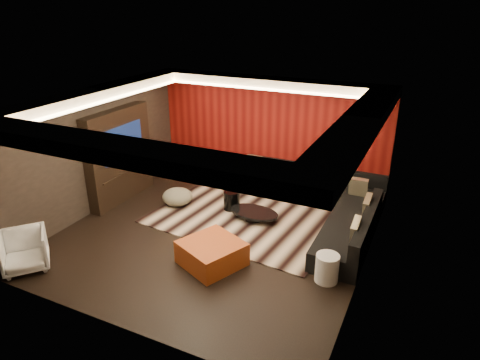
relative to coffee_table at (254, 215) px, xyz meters
The scene contains 26 objects.
floor 1.06m from the coffee_table, 117.33° to the right, with size 6.00×6.00×0.02m, color black.
ceiling 2.89m from the coffee_table, 117.33° to the right, with size 6.00×6.00×0.02m, color silver.
wall_back 2.49m from the coffee_table, 103.14° to the left, with size 6.00×0.02×2.80m, color black.
wall_left 3.84m from the coffee_table, 165.00° to the right, with size 0.02×6.00×2.80m, color black.
wall_right 2.98m from the coffee_table, 20.34° to the right, with size 0.02×6.00×2.80m, color black.
red_feature_wall 2.45m from the coffee_table, 103.39° to the left, with size 5.98×0.05×2.78m, color #6B0C0A.
soffit_back 3.16m from the coffee_table, 105.35° to the left, with size 6.00×0.60×0.22m, color silver.
soffit_front 4.48m from the coffee_table, 97.58° to the right, with size 6.00×0.60×0.22m, color silver.
soffit_left 4.20m from the coffee_table, 163.61° to the right, with size 0.60×4.80×0.22m, color silver.
soffit_right 3.52m from the coffee_table, 22.91° to the right, with size 0.60×4.80×0.22m, color silver.
cove_back 2.90m from the coffee_table, 108.78° to the left, with size 4.80×0.08×0.04m, color #FFD899.
cove_front 4.16m from the coffee_table, 98.35° to the right, with size 4.80×0.08×0.04m, color #FFD899.
cove_left 3.89m from the coffee_table, 161.77° to the right, with size 0.08×4.80×0.04m, color #FFD899.
cove_right 3.25m from the coffee_table, 26.53° to the right, with size 0.08×4.80×0.04m, color #FFD899.
tv_surround 3.49m from the coffee_table, behind, with size 0.30×2.00×2.20m, color black.
tv_screen 3.46m from the coffee_table, behind, with size 0.04×1.30×0.80m, color black.
tv_shelf 3.25m from the coffee_table, behind, with size 0.04×1.60×0.04m, color black.
rug 0.22m from the coffee_table, 156.93° to the left, with size 4.00×3.00×0.02m, color #C6AD91.
coffee_table is the anchor object (origin of this frame).
drum_stool 0.72m from the coffee_table, 160.44° to the left, with size 0.37×0.37×0.44m, color black.
striped_pouf 1.93m from the coffee_table, behind, with size 0.71×0.71×0.39m, color beige.
white_side_table 2.51m from the coffee_table, 36.59° to the right, with size 0.40×0.40×0.51m, color white.
orange_ottoman 1.89m from the coffee_table, 90.58° to the right, with size 0.99×0.99×0.44m, color #904812.
armchair 4.56m from the coffee_table, 130.97° to the right, with size 0.75×0.78×0.71m, color white.
sectional_sofa 1.56m from the coffee_table, 36.60° to the left, with size 3.65×3.50×0.75m.
throw_pillows 1.70m from the coffee_table, 26.33° to the left, with size 3.32×2.75×0.50m.
Camera 1 is at (3.79, -6.75, 4.49)m, focal length 32.00 mm.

